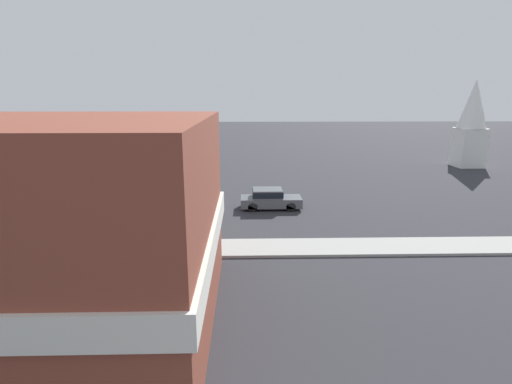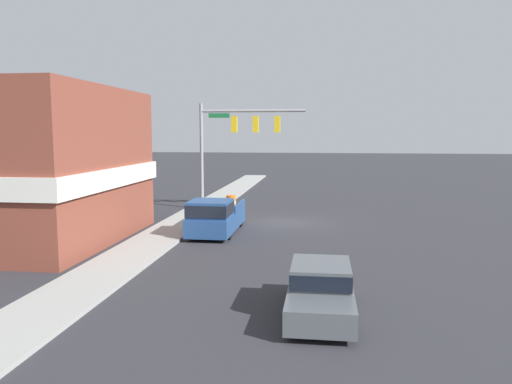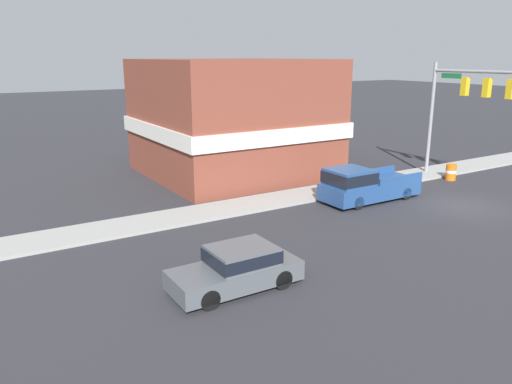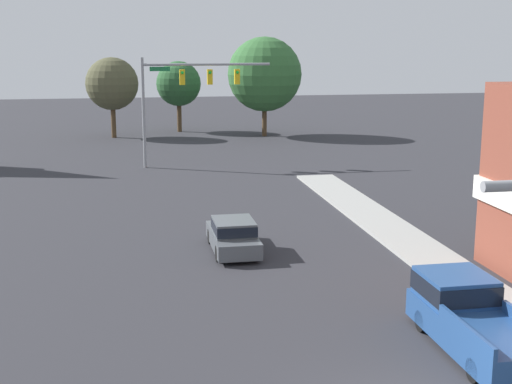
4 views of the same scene
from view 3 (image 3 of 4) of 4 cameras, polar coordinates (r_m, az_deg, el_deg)
ground_plane at (r=27.41m, az=22.39°, el=-1.50°), size 200.00×200.00×0.00m
sidewalk_curb at (r=30.91m, az=13.93°, el=1.17°), size 2.40×60.00×0.14m
near_signal_assembly at (r=32.10m, az=22.86°, el=10.14°), size 6.95×0.49×7.01m
car_lead at (r=16.39m, az=-2.11°, el=-8.59°), size 1.79×4.30×1.43m
pickup_truck_parked at (r=26.50m, az=12.14°, el=0.83°), size 2.07×5.48×1.85m
construction_barrel at (r=32.82m, az=21.38°, el=2.13°), size 0.64×0.64×0.98m
corner_brick_building at (r=32.00m, az=-2.71°, el=8.38°), size 10.78×10.66×7.19m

